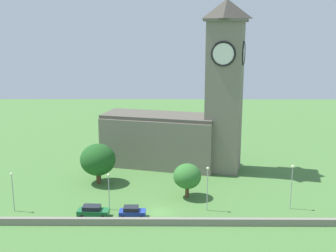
% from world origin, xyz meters
% --- Properties ---
extents(ground_plane, '(200.00, 200.00, 0.00)m').
position_xyz_m(ground_plane, '(0.00, 15.00, 0.00)').
color(ground_plane, '#477538').
extents(church, '(30.32, 15.68, 33.86)m').
position_xyz_m(church, '(4.55, 23.09, 10.10)').
color(church, slate).
rests_on(church, ground).
extents(quay_barrier, '(55.03, 0.70, 1.06)m').
position_xyz_m(quay_barrier, '(0.00, -4.32, 0.53)').
color(quay_barrier, gray).
rests_on(quay_barrier, ground).
extents(car_green, '(4.84, 2.39, 1.81)m').
position_xyz_m(car_green, '(-10.06, -1.58, 0.92)').
color(car_green, '#1E6B38').
rests_on(car_green, ground).
extents(car_blue, '(4.01, 2.18, 1.78)m').
position_xyz_m(car_blue, '(-4.04, -1.80, 0.90)').
color(car_blue, '#233D9E').
rests_on(car_blue, ground).
extents(streetlamp_west_end, '(0.44, 0.44, 6.36)m').
position_xyz_m(streetlamp_west_end, '(-22.89, 0.42, 4.30)').
color(streetlamp_west_end, '#9EA0A5').
rests_on(streetlamp_west_end, ground).
extents(streetlamp_west_mid, '(0.44, 0.44, 6.00)m').
position_xyz_m(streetlamp_west_mid, '(-7.95, 1.15, 4.09)').
color(streetlamp_west_mid, '#9EA0A5').
rests_on(streetlamp_west_mid, ground).
extents(streetlamp_central, '(0.44, 0.44, 7.22)m').
position_xyz_m(streetlamp_central, '(7.58, 0.88, 4.80)').
color(streetlamp_central, '#9EA0A5').
rests_on(streetlamp_central, ground).
extents(streetlamp_east_mid, '(0.44, 0.44, 7.31)m').
position_xyz_m(streetlamp_east_mid, '(20.95, 1.65, 4.85)').
color(streetlamp_east_mid, '#9EA0A5').
rests_on(streetlamp_east_mid, ground).
extents(tree_riverside_east, '(6.56, 6.56, 7.52)m').
position_xyz_m(tree_riverside_east, '(-11.71, 13.14, 4.54)').
color(tree_riverside_east, brown).
rests_on(tree_riverside_east, ground).
extents(tree_churchyard, '(4.75, 4.75, 5.93)m').
position_xyz_m(tree_churchyard, '(4.63, 6.32, 3.76)').
color(tree_churchyard, brown).
rests_on(tree_churchyard, ground).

